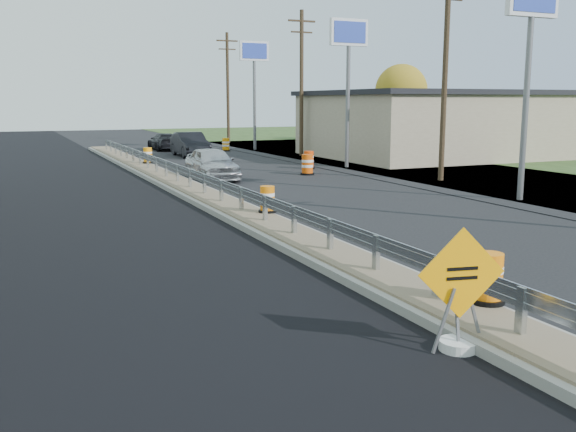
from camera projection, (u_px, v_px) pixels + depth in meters
name	position (u px, v px, depth m)	size (l,w,h in m)	color
ground	(294.00, 241.00, 16.66)	(140.00, 140.00, 0.00)	black
milled_overlay	(75.00, 199.00, 23.88)	(7.20, 120.00, 0.01)	black
median	(205.00, 196.00, 23.83)	(1.60, 55.00, 0.23)	gray
guardrail	(197.00, 177.00, 24.62)	(0.10, 46.15, 0.72)	silver
retail_building_near	(456.00, 123.00, 42.67)	(18.50, 12.50, 4.27)	tan
pylon_sign_south	(531.00, 18.00, 22.42)	(2.20, 0.30, 7.90)	slate
pylon_sign_mid	(349.00, 46.00, 34.11)	(2.20, 0.30, 7.90)	slate
pylon_sign_north	(254.00, 61.00, 46.70)	(2.20, 0.30, 7.90)	slate
utility_pole_smid	(445.00, 71.00, 28.49)	(1.90, 0.26, 9.40)	#473523
utility_pole_nmid	(302.00, 81.00, 41.97)	(1.90, 0.26, 9.40)	#473523
utility_pole_north	(228.00, 86.00, 55.46)	(1.90, 0.26, 9.40)	#473523
tree_far_yellow	(401.00, 91.00, 56.85)	(4.62, 4.62, 6.86)	#473523
caution_sign	(459.00, 320.00, 9.27)	(1.31, 0.56, 1.84)	white
barrel_median_near	(488.00, 279.00, 10.78)	(0.59, 0.59, 0.86)	black
barrel_median_mid	(267.00, 200.00, 19.62)	(0.55, 0.55, 0.81)	black
barrel_median_far	(148.00, 156.00, 35.29)	(0.58, 0.58, 0.86)	black
barrel_shoulder_near	(307.00, 165.00, 31.72)	(0.69, 0.69, 1.01)	black
barrel_shoulder_mid	(309.00, 160.00, 34.59)	(0.65, 0.65, 0.95)	black
barrel_shoulder_far	(226.00, 145.00, 46.86)	(0.65, 0.65, 0.95)	black
car_silver	(212.00, 163.00, 29.77)	(1.77, 4.40, 1.50)	silver
car_dark_mid	(190.00, 144.00, 42.25)	(1.68, 4.82, 1.59)	black
car_dark_far	(164.00, 142.00, 47.76)	(1.78, 4.37, 1.27)	black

